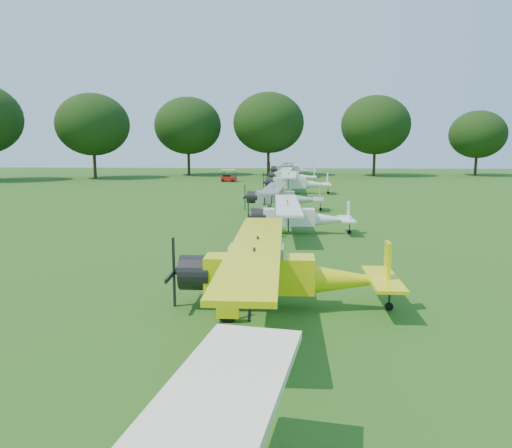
{
  "coord_description": "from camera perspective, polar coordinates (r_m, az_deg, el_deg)",
  "views": [
    {
      "loc": [
        0.6,
        -22.31,
        4.98
      ],
      "look_at": [
        -0.71,
        -0.2,
        1.4
      ],
      "focal_mm": 35.0,
      "sensor_mm": 36.0,
      "label": 1
    }
  ],
  "objects": [
    {
      "name": "golf_cart",
      "position": [
        65.96,
        -3.17,
        5.32
      ],
      "size": [
        2.06,
        1.48,
        1.61
      ],
      "rotation": [
        0.0,
        0.0,
        -0.18
      ],
      "color": "#A1190B",
      "rests_on": "ground"
    },
    {
      "name": "aircraft_4",
      "position": [
        37.7,
        2.88,
        3.28
      ],
      "size": [
        6.05,
        9.64,
        1.9
      ],
      "rotation": [
        0.0,
        0.0,
        -0.06
      ],
      "color": "silver",
      "rests_on": "ground"
    },
    {
      "name": "aircraft_3",
      "position": [
        27.8,
        4.69,
        1.11
      ],
      "size": [
        5.94,
        9.44,
        1.87
      ],
      "rotation": [
        0.0,
        0.0,
        0.02
      ],
      "color": "white",
      "rests_on": "ground"
    },
    {
      "name": "aircraft_5",
      "position": [
        50.41,
        4.43,
        4.92
      ],
      "size": [
        6.83,
        10.84,
        2.14
      ],
      "rotation": [
        0.0,
        0.0,
        -0.02
      ],
      "color": "white",
      "rests_on": "ground"
    },
    {
      "name": "aircraft_2",
      "position": [
        15.13,
        2.36,
        -5.05
      ],
      "size": [
        6.89,
        10.93,
        2.16
      ],
      "rotation": [
        0.0,
        0.0,
        -0.0
      ],
      "color": "#EAE709",
      "rests_on": "ground"
    },
    {
      "name": "aircraft_7",
      "position": [
        74.85,
        4.05,
        6.34
      ],
      "size": [
        7.03,
        11.19,
        2.2
      ],
      "rotation": [
        0.0,
        0.0,
        -0.06
      ],
      "color": "silver",
      "rests_on": "ground"
    },
    {
      "name": "tree_belt",
      "position": [
        22.87,
        11.3,
        16.67
      ],
      "size": [
        137.36,
        130.27,
        14.52
      ],
      "color": "black",
      "rests_on": "ground"
    },
    {
      "name": "aircraft_6",
      "position": [
        62.81,
        3.95,
        5.67
      ],
      "size": [
        6.25,
        9.94,
        1.96
      ],
      "rotation": [
        0.0,
        0.0,
        -0.05
      ],
      "color": "white",
      "rests_on": "ground"
    },
    {
      "name": "ground",
      "position": [
        22.86,
        1.8,
        -3.4
      ],
      "size": [
        160.0,
        160.0,
        0.0
      ],
      "primitive_type": "plane",
      "color": "#1E4F13",
      "rests_on": "ground"
    }
  ]
}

